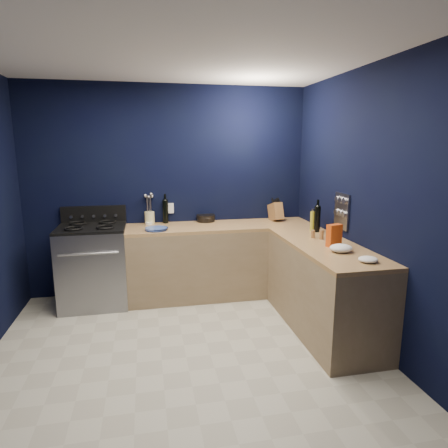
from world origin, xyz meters
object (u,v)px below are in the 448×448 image
object	(u,v)px
plate_stack	(156,229)
knife_block	(276,212)
crouton_bag	(334,235)
utensil_crock	(150,218)
gas_range	(94,267)

from	to	relation	value
plate_stack	knife_block	bearing A→B (deg)	10.50
plate_stack	crouton_bag	xyz separation A→B (m)	(1.67, -1.08, 0.09)
utensil_crock	crouton_bag	size ratio (longest dim) A/B	0.70
plate_stack	gas_range	bearing A→B (deg)	169.38
crouton_bag	knife_block	bearing A→B (deg)	78.10
knife_block	crouton_bag	distance (m)	1.37
knife_block	plate_stack	bearing A→B (deg)	-177.45
plate_stack	crouton_bag	distance (m)	1.99
plate_stack	knife_block	size ratio (longest dim) A/B	1.13
utensil_crock	knife_block	world-z (taller)	knife_block
plate_stack	knife_block	xyz separation A→B (m)	(1.55, 0.29, 0.10)
plate_stack	crouton_bag	size ratio (longest dim) A/B	1.17
gas_range	utensil_crock	bearing A→B (deg)	22.01
gas_range	crouton_bag	xyz separation A→B (m)	(2.41, -1.22, 0.55)
utensil_crock	crouton_bag	world-z (taller)	crouton_bag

